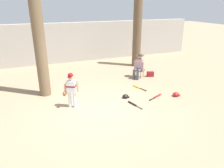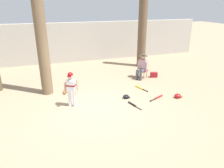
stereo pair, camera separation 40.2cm
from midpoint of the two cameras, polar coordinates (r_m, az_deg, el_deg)
ground_plane at (r=7.64m, az=-5.15°, el=-6.71°), size 60.00×60.00×0.00m
concrete_back_wall at (r=13.70m, az=-13.89°, el=10.67°), size 18.00×0.36×2.43m
tree_near_player at (r=8.61m, az=-20.49°, el=12.10°), size 0.59×0.59×5.36m
tree_behind_spectator at (r=12.51m, az=5.83°, el=13.02°), size 0.81×0.81×4.46m
young_ballplayer at (r=7.61m, az=-12.53°, el=-1.10°), size 0.61×0.36×1.31m
folding_stool at (r=10.73m, az=6.34°, el=3.67°), size 0.56×0.56×0.41m
seated_spectator at (r=10.56m, az=6.16°, el=4.96°), size 0.65×0.60×1.20m
handbag_beside_stool at (r=10.98m, az=9.25°, el=2.65°), size 0.38×0.27×0.26m
bat_black_composite at (r=7.90m, az=4.35°, el=-5.44°), size 0.25×0.73×0.07m
bat_yellow_trainer at (r=9.46m, az=5.81°, el=-0.87°), size 0.28×0.80×0.07m
bat_red_barrel at (r=8.65m, az=10.66°, el=-3.32°), size 0.73×0.38×0.07m
batting_helmet_red at (r=8.89m, az=15.65°, el=-2.75°), size 0.32×0.25×0.18m
batting_helmet_black at (r=8.42m, az=2.28°, el=-3.36°), size 0.29×0.22×0.17m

